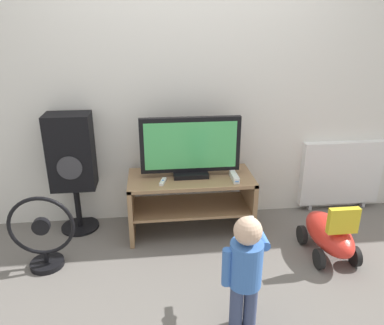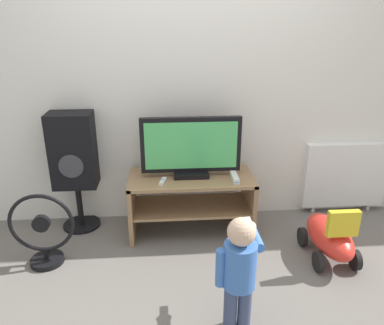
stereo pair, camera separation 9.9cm
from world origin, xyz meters
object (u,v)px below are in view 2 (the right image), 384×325
radiator (345,175)px  speaker_tower (73,154)px  television (191,148)px  child (240,265)px  remote_primary (163,181)px  floor_fan (43,233)px  ride_on_toy (330,236)px  game_console (235,177)px

radiator → speaker_tower: bearing=-177.6°
television → child: television is taller
television → radiator: bearing=8.8°
remote_primary → radiator: bearing=11.8°
floor_fan → ride_on_toy: floor_fan is taller
child → floor_fan: size_ratio=1.28×
speaker_tower → game_console: bearing=-10.8°
remote_primary → ride_on_toy: 1.36m
remote_primary → speaker_tower: (-0.74, 0.25, 0.16)m
radiator → floor_fan: bearing=-166.2°
remote_primary → floor_fan: floor_fan is taller
ride_on_toy → radiator: size_ratio=0.78×
game_console → child: bearing=-98.6°
speaker_tower → ride_on_toy: speaker_tower is taller
game_console → speaker_tower: size_ratio=0.18×
remote_primary → floor_fan: 0.98m
remote_primary → ride_on_toy: remote_primary is taller
television → game_console: size_ratio=4.28×
remote_primary → game_console: bearing=0.2°
remote_primary → speaker_tower: 0.80m
ride_on_toy → radiator: 0.87m
ride_on_toy → television: bearing=154.0°
television → radiator: size_ratio=1.05×
television → child: 1.20m
television → ride_on_toy: television is taller
speaker_tower → floor_fan: (-0.16, -0.54, -0.42)m
child → speaker_tower: 1.74m
game_console → ride_on_toy: game_console is taller
game_console → remote_primary: game_console is taller
child → speaker_tower: (-1.17, 1.26, 0.25)m
child → speaker_tower: speaker_tower is taller
speaker_tower → floor_fan: size_ratio=1.79×
remote_primary → child: (0.43, -1.01, -0.09)m
ride_on_toy → speaker_tower: bearing=162.6°
remote_primary → child: size_ratio=0.18×
child → speaker_tower: size_ratio=0.72×
child → floor_fan: bearing=151.4°
game_console → radiator: size_ratio=0.24×
floor_fan → game_console: bearing=10.9°
television → speaker_tower: 0.99m
game_console → speaker_tower: (-1.32, 0.25, 0.15)m
child → ride_on_toy: (0.84, 0.63, -0.25)m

